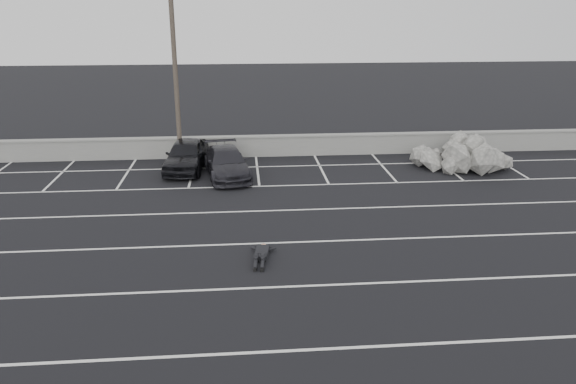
{
  "coord_description": "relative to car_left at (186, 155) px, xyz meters",
  "views": [
    {
      "loc": [
        0.28,
        -13.76,
        7.43
      ],
      "look_at": [
        1.9,
        5.19,
        1.0
      ],
      "focal_mm": 35.0,
      "sensor_mm": 36.0,
      "label": 1
    }
  ],
  "objects": [
    {
      "name": "car_right",
      "position": [
        1.89,
        -1.18,
        -0.09
      ],
      "size": [
        2.44,
        4.57,
        1.26
      ],
      "primitive_type": "imported",
      "rotation": [
        0.0,
        0.0,
        0.16
      ],
      "color": "black",
      "rests_on": "ground"
    },
    {
      "name": "trash_bin",
      "position": [
        13.92,
        1.8,
        -0.26
      ],
      "size": [
        0.72,
        0.72,
        0.89
      ],
      "rotation": [
        0.0,
        0.0,
        -0.25
      ],
      "color": "#27272A",
      "rests_on": "ground"
    },
    {
      "name": "riprap_pile",
      "position": [
        12.95,
        -1.07,
        -0.24
      ],
      "size": [
        4.76,
        3.63,
        1.31
      ],
      "color": "#9B9891",
      "rests_on": "ground"
    },
    {
      "name": "person",
      "position": [
        3.11,
        -9.72,
        -0.5
      ],
      "size": [
        1.44,
        2.38,
        0.43
      ],
      "primitive_type": null,
      "rotation": [
        0.0,
        0.0,
        -0.14
      ],
      "color": "black",
      "rests_on": "ground"
    },
    {
      "name": "car_left",
      "position": [
        0.0,
        0.0,
        0.0
      ],
      "size": [
        2.12,
        4.36,
        1.43
      ],
      "primitive_type": "imported",
      "rotation": [
        0.0,
        0.0,
        -0.11
      ],
      "color": "black",
      "rests_on": "ground"
    },
    {
      "name": "seawall",
      "position": [
        2.28,
        2.2,
        -0.17
      ],
      "size": [
        50.0,
        0.45,
        1.06
      ],
      "color": "gray",
      "rests_on": "ground"
    },
    {
      "name": "ground",
      "position": [
        2.28,
        -11.8,
        -0.72
      ],
      "size": [
        120.0,
        120.0,
        0.0
      ],
      "primitive_type": "plane",
      "color": "black",
      "rests_on": "ground"
    },
    {
      "name": "utility_pole",
      "position": [
        -0.42,
        1.4,
        3.58
      ],
      "size": [
        1.13,
        0.23,
        8.48
      ],
      "color": "#4C4238",
      "rests_on": "ground"
    },
    {
      "name": "stall_lines",
      "position": [
        2.2,
        -7.39,
        -0.71
      ],
      "size": [
        36.0,
        20.05,
        0.01
      ],
      "color": "silver",
      "rests_on": "ground"
    }
  ]
}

